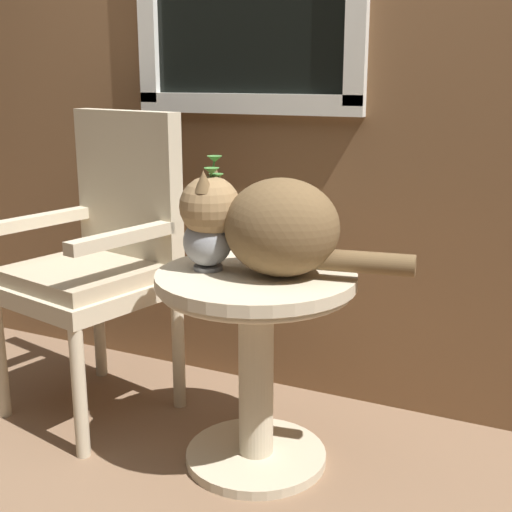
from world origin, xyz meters
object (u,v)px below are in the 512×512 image
at_px(wicker_chair, 102,252).
at_px(cat, 271,224).
at_px(wicker_side_table, 256,332).
at_px(pewter_vase_with_ivy, 208,236).

xyz_separation_m(wicker_chair, cat, (0.69, -0.11, 0.18)).
bearing_deg(wicker_side_table, wicker_chair, 169.48).
height_order(wicker_side_table, wicker_chair, wicker_chair).
height_order(wicker_side_table, pewter_vase_with_ivy, pewter_vase_with_ivy).
height_order(cat, pewter_vase_with_ivy, pewter_vase_with_ivy).
relative_size(wicker_side_table, cat, 0.90).
bearing_deg(wicker_chair, cat, -9.50).
relative_size(cat, pewter_vase_with_ivy, 2.03).
bearing_deg(pewter_vase_with_ivy, wicker_side_table, 10.66).
height_order(wicker_chair, cat, wicker_chair).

